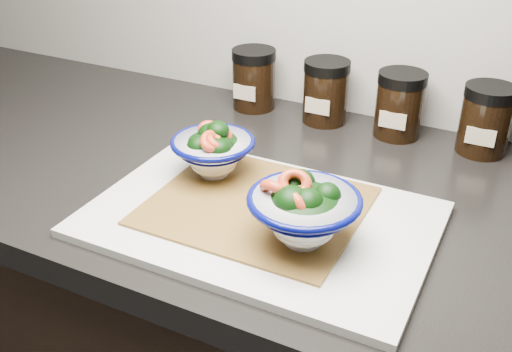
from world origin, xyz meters
The scene contains 9 objects.
countertop centered at (0.00, 1.45, 0.88)m, with size 3.50×0.60×0.04m, color black.
cutting_board centered at (-0.03, 1.34, 0.91)m, with size 0.45×0.30×0.01m, color beige.
bamboo_mat centered at (-0.04, 1.35, 0.91)m, with size 0.28×0.24×0.00m, color olive.
bowl_left centered at (-0.14, 1.40, 0.96)m, with size 0.12×0.12×0.09m.
bowl_right centered at (0.04, 1.31, 0.96)m, with size 0.14×0.14×0.10m.
spice_jar_a centered at (-0.22, 1.69, 0.96)m, with size 0.08×0.08×0.11m.
spice_jar_b centered at (-0.07, 1.69, 0.96)m, with size 0.08×0.08×0.11m.
spice_jar_c centered at (0.06, 1.69, 0.96)m, with size 0.08×0.08×0.11m.
spice_jar_d centered at (0.20, 1.69, 0.96)m, with size 0.08×0.08×0.11m.
Camera 1 is at (0.26, 0.74, 1.35)m, focal length 42.00 mm.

